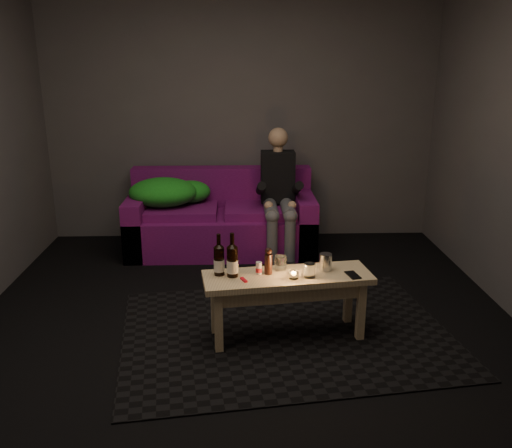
% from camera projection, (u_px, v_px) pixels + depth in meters
% --- Properties ---
extents(floor, '(4.50, 4.50, 0.00)m').
position_uv_depth(floor, '(246.00, 335.00, 3.79)').
color(floor, black).
rests_on(floor, ground).
extents(room, '(4.50, 4.50, 4.50)m').
position_uv_depth(room, '(243.00, 90.00, 3.75)').
color(room, silver).
rests_on(room, ground).
extents(rug, '(2.47, 1.94, 0.01)m').
position_uv_depth(rug, '(286.00, 332.00, 3.83)').
color(rug, black).
rests_on(rug, floor).
extents(sofa, '(1.82, 0.82, 0.78)m').
position_uv_depth(sofa, '(222.00, 222.00, 5.43)').
color(sofa, '#630D55').
rests_on(sofa, floor).
extents(green_blanket, '(0.80, 0.55, 0.27)m').
position_uv_depth(green_blanket, '(168.00, 192.00, 5.32)').
color(green_blanket, '#1B7E17').
rests_on(green_blanket, sofa).
extents(person, '(0.33, 0.76, 1.22)m').
position_uv_depth(person, '(279.00, 191.00, 5.21)').
color(person, black).
rests_on(person, sofa).
extents(coffee_table, '(1.17, 0.51, 0.46)m').
position_uv_depth(coffee_table, '(287.00, 286.00, 3.67)').
color(coffee_table, tan).
rests_on(coffee_table, rug).
extents(beer_bottle_a, '(0.07, 0.07, 0.29)m').
position_uv_depth(beer_bottle_a, '(219.00, 260.00, 3.61)').
color(beer_bottle_a, black).
rests_on(beer_bottle_a, coffee_table).
extents(beer_bottle_b, '(0.08, 0.08, 0.30)m').
position_uv_depth(beer_bottle_b, '(232.00, 261.00, 3.58)').
color(beer_bottle_b, black).
rests_on(beer_bottle_b, coffee_table).
extents(salt_shaker, '(0.04, 0.04, 0.09)m').
position_uv_depth(salt_shaker, '(259.00, 268.00, 3.64)').
color(salt_shaker, silver).
rests_on(salt_shaker, coffee_table).
extents(pepper_mill, '(0.07, 0.07, 0.14)m').
position_uv_depth(pepper_mill, '(268.00, 264.00, 3.64)').
color(pepper_mill, black).
rests_on(pepper_mill, coffee_table).
extents(tumbler_back, '(0.09, 0.09, 0.10)m').
position_uv_depth(tumbler_back, '(281.00, 263.00, 3.72)').
color(tumbler_back, white).
rests_on(tumbler_back, coffee_table).
extents(tealight, '(0.06, 0.06, 0.05)m').
position_uv_depth(tealight, '(294.00, 275.00, 3.57)').
color(tealight, white).
rests_on(tealight, coffee_table).
extents(tumbler_front, '(0.08, 0.08, 0.10)m').
position_uv_depth(tumbler_front, '(310.00, 270.00, 3.59)').
color(tumbler_front, white).
rests_on(tumbler_front, coffee_table).
extents(steel_cup, '(0.11, 0.11, 0.12)m').
position_uv_depth(steel_cup, '(326.00, 262.00, 3.70)').
color(steel_cup, '#AFB1B6').
rests_on(steel_cup, coffee_table).
extents(smartphone, '(0.10, 0.15, 0.01)m').
position_uv_depth(smartphone, '(353.00, 275.00, 3.63)').
color(smartphone, black).
rests_on(smartphone, coffee_table).
extents(red_lighter, '(0.05, 0.08, 0.01)m').
position_uv_depth(red_lighter, '(244.00, 280.00, 3.54)').
color(red_lighter, red).
rests_on(red_lighter, coffee_table).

